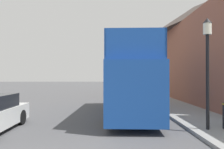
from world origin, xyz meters
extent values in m
plane|color=#4C4C4F|center=(0.00, 21.00, 0.00)|extent=(144.00, 144.00, 0.00)
cube|color=gray|center=(6.13, 18.00, 0.07)|extent=(2.91, 108.00, 0.14)
cube|color=#935642|center=(10.58, 19.39, 3.49)|extent=(6.00, 24.21, 6.99)
pyramid|color=#473D38|center=(10.58, 19.39, 8.38)|extent=(6.00, 24.21, 2.79)
cube|color=#19479E|center=(2.66, 8.89, 1.58)|extent=(2.87, 9.77, 2.59)
cube|color=white|center=(2.64, 8.40, 1.71)|extent=(2.69, 5.42, 0.45)
cube|color=black|center=(2.66, 8.89, 2.38)|extent=(2.86, 9.00, 0.70)
cube|color=#19479E|center=(2.66, 8.89, 2.93)|extent=(2.83, 9.00, 0.10)
cube|color=#19479E|center=(1.48, 8.94, 3.55)|extent=(0.47, 8.89, 1.14)
cube|color=#19479E|center=(3.84, 8.83, 3.55)|extent=(0.47, 8.89, 1.14)
cube|color=#19479E|center=(2.46, 4.48, 3.55)|extent=(2.43, 0.18, 1.14)
cube|color=#19479E|center=(2.83, 12.65, 3.55)|extent=(2.49, 1.46, 1.14)
cylinder|color=black|center=(1.71, 11.93, 0.53)|extent=(0.33, 1.06, 1.05)
cylinder|color=black|center=(3.89, 11.83, 0.53)|extent=(0.33, 1.06, 1.05)
cylinder|color=black|center=(1.44, 6.14, 0.53)|extent=(0.33, 1.06, 1.05)
cylinder|color=black|center=(3.63, 6.04, 0.53)|extent=(0.33, 1.06, 1.05)
cube|color=#9E9EA3|center=(3.54, 17.20, 0.54)|extent=(1.84, 4.00, 0.72)
cube|color=black|center=(3.54, 17.08, 1.17)|extent=(1.59, 1.93, 0.55)
cylinder|color=black|center=(2.70, 18.41, 0.32)|extent=(0.21, 0.64, 0.63)
cylinder|color=black|center=(4.32, 18.44, 0.32)|extent=(0.21, 0.64, 0.63)
cylinder|color=black|center=(2.75, 15.95, 0.32)|extent=(0.21, 0.64, 0.63)
cylinder|color=black|center=(4.37, 15.99, 0.32)|extent=(0.21, 0.64, 0.63)
cylinder|color=black|center=(-2.64, 6.25, 0.34)|extent=(0.21, 0.68, 0.68)
cylinder|color=black|center=(5.35, 4.65, 2.02)|extent=(0.13, 0.13, 3.76)
cylinder|color=silver|center=(5.35, 4.65, 4.13)|extent=(0.32, 0.32, 0.45)
cone|color=black|center=(5.35, 4.65, 4.46)|extent=(0.35, 0.35, 0.22)
cylinder|color=black|center=(5.12, 13.32, 2.23)|extent=(0.13, 0.13, 4.17)
cylinder|color=silver|center=(5.12, 13.32, 4.54)|extent=(0.32, 0.32, 0.45)
cone|color=black|center=(5.12, 13.32, 4.87)|extent=(0.35, 0.35, 0.22)
camera|label=1|loc=(1.46, -3.96, 2.22)|focal=35.00mm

